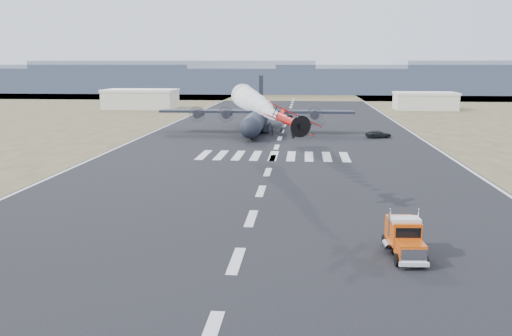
# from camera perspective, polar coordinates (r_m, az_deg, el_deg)

# --- Properties ---
(ground) EXTENTS (500.00, 500.00, 0.00)m
(ground) POSITION_cam_1_polar(r_m,az_deg,el_deg) (43.53, -2.10, -9.72)
(ground) COLOR black
(ground) RESTS_ON ground
(scrub_far) EXTENTS (500.00, 80.00, 0.00)m
(scrub_far) POSITION_cam_1_polar(r_m,az_deg,el_deg) (270.89, 4.12, 7.62)
(scrub_far) COLOR brown
(scrub_far) RESTS_ON ground
(runway_markings) EXTENTS (60.00, 260.00, 0.01)m
(runway_markings) POSITION_cam_1_polar(r_m,az_deg,el_deg) (101.70, 2.18, 2.22)
(runway_markings) COLOR silver
(runway_markings) RESTS_ON ground
(ridge_seg_b) EXTENTS (150.00, 50.00, 15.00)m
(ridge_seg_b) POSITION_cam_1_polar(r_m,az_deg,el_deg) (329.55, -19.27, 8.93)
(ridge_seg_b) COLOR gray
(ridge_seg_b) RESTS_ON ground
(ridge_seg_c) EXTENTS (150.00, 50.00, 17.00)m
(ridge_seg_c) POSITION_cam_1_polar(r_m,az_deg,el_deg) (308.59, -8.07, 9.52)
(ridge_seg_c) COLOR gray
(ridge_seg_c) RESTS_ON ground
(ridge_seg_d) EXTENTS (150.00, 50.00, 13.00)m
(ridge_seg_d) POSITION_cam_1_polar(r_m,az_deg,el_deg) (300.58, 4.25, 9.18)
(ridge_seg_d) COLOR gray
(ridge_seg_d) RESTS_ON ground
(ridge_seg_e) EXTENTS (150.00, 50.00, 15.00)m
(ridge_seg_e) POSITION_cam_1_polar(r_m,az_deg,el_deg) (306.39, 16.66, 8.98)
(ridge_seg_e) COLOR gray
(ridge_seg_e) RESTS_ON ground
(hangar_left) EXTENTS (24.50, 14.50, 6.70)m
(hangar_left) POSITION_cam_1_polar(r_m,az_deg,el_deg) (194.41, -12.03, 7.14)
(hangar_left) COLOR beige
(hangar_left) RESTS_ON ground
(hangar_right) EXTENTS (20.50, 12.50, 5.90)m
(hangar_right) POSITION_cam_1_polar(r_m,az_deg,el_deg) (195.10, 17.37, 6.78)
(hangar_right) COLOR beige
(hangar_right) RESTS_ON ground
(semi_truck) EXTENTS (2.80, 7.27, 3.23)m
(semi_truck) POSITION_cam_1_polar(r_m,az_deg,el_deg) (45.65, 15.34, -7.02)
(semi_truck) COLOR black
(semi_truck) RESTS_ON ground
(aerobatic_biplane) EXTENTS (5.92, 5.94, 3.98)m
(aerobatic_biplane) POSITION_cam_1_polar(r_m,az_deg,el_deg) (57.30, 3.58, 4.99)
(aerobatic_biplane) COLOR red
(smoke_trail) EXTENTS (11.12, 38.47, 4.02)m
(smoke_trail) POSITION_cam_1_polar(r_m,az_deg,el_deg) (88.68, -0.73, 7.28)
(smoke_trail) COLOR white
(transport_aircraft) EXTENTS (43.44, 35.83, 12.59)m
(transport_aircraft) POSITION_cam_1_polar(r_m,az_deg,el_deg) (124.39, 0.11, 5.32)
(transport_aircraft) COLOR black
(transport_aircraft) RESTS_ON ground
(support_vehicle) EXTENTS (5.86, 4.02, 1.49)m
(support_vehicle) POSITION_cam_1_polar(r_m,az_deg,el_deg) (117.38, 12.80, 3.49)
(support_vehicle) COLOR black
(support_vehicle) RESTS_ON ground
(crew_a) EXTENTS (0.61, 0.70, 1.70)m
(crew_a) POSITION_cam_1_polar(r_m,az_deg,el_deg) (119.51, 1.72, 3.93)
(crew_a) COLOR black
(crew_a) RESTS_ON ground
(crew_b) EXTENTS (0.85, 0.95, 1.67)m
(crew_b) POSITION_cam_1_polar(r_m,az_deg,el_deg) (120.19, 5.22, 3.92)
(crew_b) COLOR black
(crew_b) RESTS_ON ground
(crew_c) EXTENTS (0.72, 1.28, 1.88)m
(crew_c) POSITION_cam_1_polar(r_m,az_deg,el_deg) (118.54, 5.19, 3.88)
(crew_c) COLOR black
(crew_c) RESTS_ON ground
(crew_d) EXTENTS (1.03, 1.00, 1.62)m
(crew_d) POSITION_cam_1_polar(r_m,az_deg,el_deg) (120.22, 5.27, 3.91)
(crew_d) COLOR black
(crew_d) RESTS_ON ground
(crew_e) EXTENTS (0.95, 0.85, 1.66)m
(crew_e) POSITION_cam_1_polar(r_m,az_deg,el_deg) (118.45, 3.85, 3.84)
(crew_e) COLOR black
(crew_e) RESTS_ON ground
(crew_f) EXTENTS (1.51, 0.57, 1.60)m
(crew_f) POSITION_cam_1_polar(r_m,az_deg,el_deg) (120.31, 5.03, 3.92)
(crew_f) COLOR black
(crew_f) RESTS_ON ground
(crew_g) EXTENTS (0.67, 0.74, 1.65)m
(crew_g) POSITION_cam_1_polar(r_m,az_deg,el_deg) (120.21, 0.49, 3.96)
(crew_g) COLOR black
(crew_g) RESTS_ON ground
(crew_h) EXTENTS (0.94, 0.74, 1.69)m
(crew_h) POSITION_cam_1_polar(r_m,az_deg,el_deg) (118.40, 5.15, 3.82)
(crew_h) COLOR black
(crew_h) RESTS_ON ground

